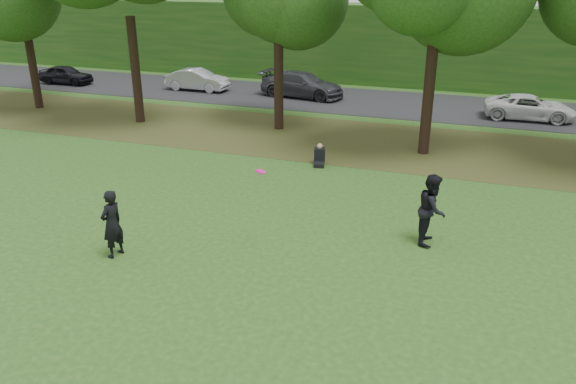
% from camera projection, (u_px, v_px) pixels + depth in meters
% --- Properties ---
extents(ground, '(120.00, 120.00, 0.00)m').
position_uv_depth(ground, '(199.00, 281.00, 13.87)').
color(ground, '#214816').
rests_on(ground, ground).
extents(leaf_litter, '(60.00, 7.00, 0.01)m').
position_uv_depth(leaf_litter, '(335.00, 139.00, 25.25)').
color(leaf_litter, '#503B1C').
rests_on(leaf_litter, ground).
extents(street, '(70.00, 7.00, 0.02)m').
position_uv_depth(street, '(370.00, 102.00, 32.25)').
color(street, black).
rests_on(street, ground).
extents(far_hedge, '(70.00, 3.00, 5.00)m').
position_uv_depth(far_hedge, '(391.00, 45.00, 36.58)').
color(far_hedge, '#194814').
rests_on(far_hedge, ground).
extents(player_left, '(0.56, 0.75, 1.87)m').
position_uv_depth(player_left, '(112.00, 224.00, 14.75)').
color(player_left, black).
rests_on(player_left, ground).
extents(player_right, '(0.77, 0.99, 2.02)m').
position_uv_depth(player_right, '(432.00, 209.00, 15.46)').
color(player_right, black).
rests_on(player_right, ground).
extents(parked_cars, '(42.37, 3.96, 1.52)m').
position_uv_depth(parked_cars, '(383.00, 94.00, 30.95)').
color(parked_cars, black).
rests_on(parked_cars, street).
extents(frisbee, '(0.37, 0.38, 0.12)m').
position_uv_depth(frisbee, '(261.00, 172.00, 14.58)').
color(frisbee, '#E1128B').
rests_on(frisbee, ground).
extents(seated_person, '(0.57, 0.81, 0.83)m').
position_uv_depth(seated_person, '(319.00, 157.00, 21.95)').
color(seated_person, black).
rests_on(seated_person, ground).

